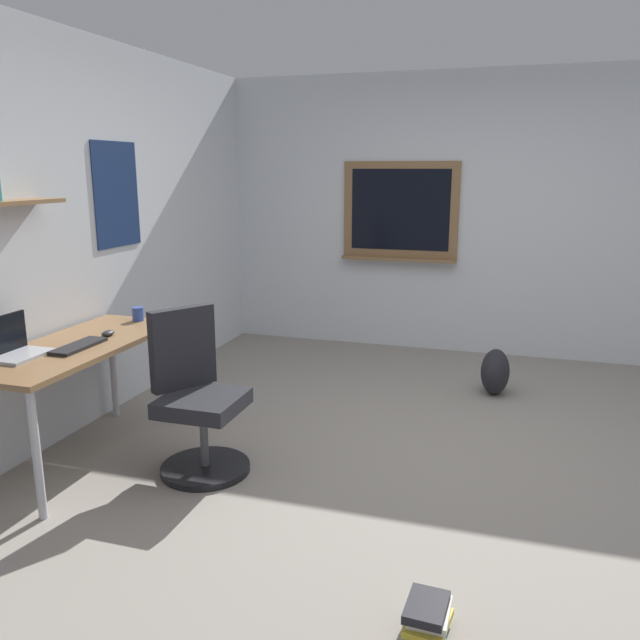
{
  "coord_description": "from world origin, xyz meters",
  "views": [
    {
      "loc": [
        -3.71,
        -0.38,
        1.73
      ],
      "look_at": [
        -0.17,
        0.73,
        0.85
      ],
      "focal_mm": 35.82,
      "sensor_mm": 36.0,
      "label": 1
    }
  ],
  "objects": [
    {
      "name": "keyboard",
      "position": [
        -0.75,
        2.0,
        0.74
      ],
      "size": [
        0.37,
        0.13,
        0.02
      ],
      "primitive_type": "cube",
      "color": "black",
      "rests_on": "desk"
    },
    {
      "name": "computer_mouse",
      "position": [
        -0.47,
        2.0,
        0.75
      ],
      "size": [
        0.1,
        0.06,
        0.03
      ],
      "primitive_type": "ellipsoid",
      "color": "#262628",
      "rests_on": "desk"
    },
    {
      "name": "desk",
      "position": [
        -0.68,
        2.07,
        0.65
      ],
      "size": [
        1.43,
        0.59,
        0.73
      ],
      "color": "olive",
      "rests_on": "ground"
    },
    {
      "name": "ground_plane",
      "position": [
        0.0,
        0.0,
        0.0
      ],
      "size": [
        5.2,
        5.2,
        0.0
      ],
      "primitive_type": "plane",
      "color": "gray",
      "rests_on": "ground"
    },
    {
      "name": "wall_right",
      "position": [
        2.45,
        0.03,
        1.3
      ],
      "size": [
        0.22,
        5.0,
        2.6
      ],
      "color": "silver",
      "rests_on": "ground"
    },
    {
      "name": "wall_back",
      "position": [
        -0.01,
        2.45,
        1.3
      ],
      "size": [
        5.0,
        0.3,
        2.6
      ],
      "color": "silver",
      "rests_on": "ground"
    },
    {
      "name": "office_chair",
      "position": [
        -0.6,
        1.34,
        0.41
      ],
      "size": [
        0.55,
        0.57,
        0.95
      ],
      "color": "black",
      "rests_on": "ground"
    },
    {
      "name": "laptop",
      "position": [
        -1.01,
        2.22,
        0.78
      ],
      "size": [
        0.31,
        0.21,
        0.23
      ],
      "color": "#ADAFB5",
      "rests_on": "desk"
    },
    {
      "name": "backpack",
      "position": [
        1.25,
        -0.27,
        0.18
      ],
      "size": [
        0.32,
        0.22,
        0.36
      ],
      "primitive_type": "ellipsoid",
      "color": "#232328",
      "rests_on": "ground"
    },
    {
      "name": "book_stack_on_floor",
      "position": [
        -1.58,
        -0.14,
        0.06
      ],
      "size": [
        0.25,
        0.18,
        0.13
      ],
      "color": "teal",
      "rests_on": "ground"
    },
    {
      "name": "coffee_mug",
      "position": [
        -0.07,
        2.05,
        0.77
      ],
      "size": [
        0.08,
        0.08,
        0.09
      ],
      "primitive_type": "cylinder",
      "color": "#334CA5",
      "rests_on": "desk"
    }
  ]
}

